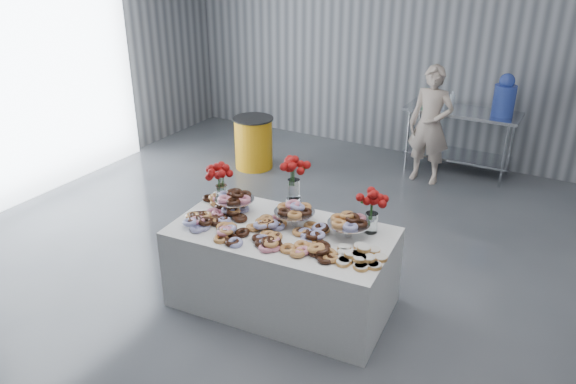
% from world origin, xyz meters
% --- Properties ---
extents(ground, '(9.00, 9.00, 0.00)m').
position_xyz_m(ground, '(0.00, 0.00, 0.00)').
color(ground, '#3A3C42').
rests_on(ground, ground).
extents(room_walls, '(8.04, 9.04, 4.02)m').
position_xyz_m(room_walls, '(-0.27, 0.07, 2.64)').
color(room_walls, gray).
rests_on(room_walls, ground).
extents(display_table, '(1.97, 1.14, 0.75)m').
position_xyz_m(display_table, '(-0.03, 0.21, 0.38)').
color(display_table, white).
rests_on(display_table, ground).
extents(prep_table, '(1.50, 0.60, 0.90)m').
position_xyz_m(prep_table, '(0.54, 4.10, 0.62)').
color(prep_table, silver).
rests_on(prep_table, ground).
extents(donut_mounds, '(1.86, 0.94, 0.09)m').
position_xyz_m(donut_mounds, '(-0.03, 0.16, 0.80)').
color(donut_mounds, '#C27F47').
rests_on(donut_mounds, display_table).
extents(cake_stand_left, '(0.36, 0.36, 0.17)m').
position_xyz_m(cake_stand_left, '(-0.59, 0.32, 0.89)').
color(cake_stand_left, silver).
rests_on(cake_stand_left, display_table).
extents(cake_stand_mid, '(0.36, 0.36, 0.17)m').
position_xyz_m(cake_stand_mid, '(0.01, 0.37, 0.89)').
color(cake_stand_mid, silver).
rests_on(cake_stand_mid, display_table).
extents(cake_stand_right, '(0.36, 0.36, 0.17)m').
position_xyz_m(cake_stand_right, '(0.51, 0.41, 0.89)').
color(cake_stand_right, silver).
rests_on(cake_stand_right, display_table).
extents(danish_pile, '(0.48, 0.48, 0.11)m').
position_xyz_m(danish_pile, '(0.73, 0.12, 0.81)').
color(danish_pile, silver).
rests_on(danish_pile, display_table).
extents(bouquet_left, '(0.26, 0.26, 0.42)m').
position_xyz_m(bouquet_left, '(-0.79, 0.40, 1.05)').
color(bouquet_left, white).
rests_on(bouquet_left, display_table).
extents(bouquet_right, '(0.26, 0.26, 0.42)m').
position_xyz_m(bouquet_right, '(0.65, 0.57, 1.05)').
color(bouquet_right, white).
rests_on(bouquet_right, display_table).
extents(bouquet_center, '(0.26, 0.26, 0.57)m').
position_xyz_m(bouquet_center, '(-0.10, 0.56, 1.13)').
color(bouquet_center, silver).
rests_on(bouquet_center, display_table).
extents(water_jug, '(0.28, 0.28, 0.55)m').
position_xyz_m(water_jug, '(1.04, 4.10, 1.15)').
color(water_jug, blue).
rests_on(water_jug, prep_table).
extents(drink_bottles, '(0.54, 0.08, 0.27)m').
position_xyz_m(drink_bottles, '(0.22, 4.00, 1.04)').
color(drink_bottles, '#268C33').
rests_on(drink_bottles, prep_table).
extents(person, '(0.59, 0.40, 1.57)m').
position_xyz_m(person, '(0.26, 3.60, 0.78)').
color(person, '#CC8C93').
rests_on(person, ground).
extents(trash_barrel, '(0.57, 0.57, 0.73)m').
position_xyz_m(trash_barrel, '(-2.02, 2.84, 0.37)').
color(trash_barrel, orange).
rests_on(trash_barrel, ground).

